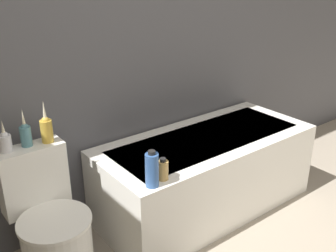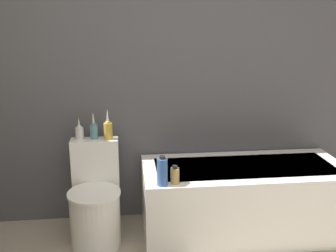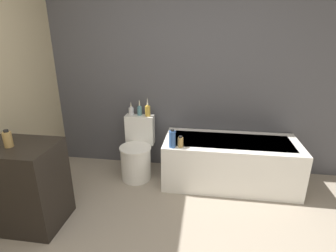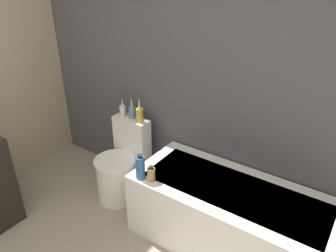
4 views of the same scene
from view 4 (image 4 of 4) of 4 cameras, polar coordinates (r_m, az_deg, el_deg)
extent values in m
cube|color=#4C4C51|center=(2.84, 3.24, 10.13)|extent=(6.40, 0.06, 2.60)
cube|color=white|center=(2.76, 10.85, -15.47)|extent=(1.59, 0.70, 0.57)
cube|color=#B7BCC6|center=(2.58, 11.39, -10.93)|extent=(1.39, 0.50, 0.01)
cylinder|color=white|center=(3.26, -8.97, -9.23)|extent=(0.38, 0.38, 0.42)
cylinder|color=white|center=(3.14, -9.26, -6.00)|extent=(0.40, 0.40, 0.02)
cube|color=white|center=(3.23, -6.29, -1.80)|extent=(0.37, 0.15, 0.39)
cylinder|color=silver|center=(3.19, -7.87, 2.65)|extent=(0.07, 0.07, 0.09)
sphere|color=silver|center=(3.18, -7.92, 3.43)|extent=(0.04, 0.04, 0.04)
cone|color=beige|center=(3.16, -7.97, 4.13)|extent=(0.02, 0.02, 0.08)
cylinder|color=teal|center=(3.13, -6.30, 2.36)|extent=(0.06, 0.06, 0.11)
sphere|color=teal|center=(3.10, -6.35, 3.31)|extent=(0.04, 0.04, 0.04)
cone|color=beige|center=(3.08, -6.40, 4.16)|extent=(0.02, 0.02, 0.10)
cylinder|color=gold|center=(3.04, -4.95, 1.88)|extent=(0.07, 0.07, 0.13)
sphere|color=gold|center=(3.02, -5.00, 2.99)|extent=(0.04, 0.04, 0.04)
cone|color=beige|center=(2.99, -5.04, 4.00)|extent=(0.02, 0.02, 0.12)
cylinder|color=#335999|center=(2.60, -4.86, -7.25)|extent=(0.07, 0.07, 0.19)
cylinder|color=black|center=(2.54, -4.95, -5.26)|extent=(0.04, 0.04, 0.02)
cylinder|color=tan|center=(2.59, -2.95, -8.43)|extent=(0.06, 0.06, 0.11)
cylinder|color=black|center=(2.55, -2.98, -7.24)|extent=(0.04, 0.04, 0.02)
camera|label=1|loc=(2.51, -52.34, 6.94)|focal=42.00mm
camera|label=2|loc=(1.90, -78.17, -8.91)|focal=42.00mm
camera|label=3|loc=(1.52, -92.75, -15.98)|focal=28.00mm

